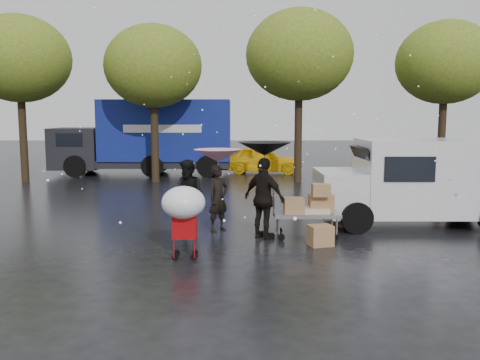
{
  "coord_description": "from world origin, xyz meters",
  "views": [
    {
      "loc": [
        0.05,
        -11.26,
        2.82
      ],
      "look_at": [
        0.06,
        1.0,
        1.24
      ],
      "focal_mm": 38.0,
      "sensor_mm": 36.0,
      "label": 1
    }
  ],
  "objects_px": {
    "person_pink": "(218,198)",
    "vendor_cart": "(310,206)",
    "blue_truck": "(149,137)",
    "yellow_taxi": "(262,160)",
    "shopping_cart": "(184,207)",
    "person_black": "(264,198)",
    "white_van": "(420,180)"
  },
  "relations": [
    {
      "from": "vendor_cart",
      "to": "white_van",
      "type": "relative_size",
      "value": 0.31
    },
    {
      "from": "person_pink",
      "to": "person_black",
      "type": "bearing_deg",
      "value": -79.31
    },
    {
      "from": "white_van",
      "to": "shopping_cart",
      "type": "bearing_deg",
      "value": -150.52
    },
    {
      "from": "person_black",
      "to": "white_van",
      "type": "relative_size",
      "value": 0.38
    },
    {
      "from": "vendor_cart",
      "to": "yellow_taxi",
      "type": "height_order",
      "value": "yellow_taxi"
    },
    {
      "from": "vendor_cart",
      "to": "person_pink",
      "type": "bearing_deg",
      "value": 162.41
    },
    {
      "from": "person_black",
      "to": "yellow_taxi",
      "type": "height_order",
      "value": "person_black"
    },
    {
      "from": "person_black",
      "to": "shopping_cart",
      "type": "relative_size",
      "value": 1.27
    },
    {
      "from": "person_pink",
      "to": "person_black",
      "type": "height_order",
      "value": "person_black"
    },
    {
      "from": "person_pink",
      "to": "shopping_cart",
      "type": "distance_m",
      "value": 2.62
    },
    {
      "from": "person_pink",
      "to": "blue_truck",
      "type": "height_order",
      "value": "blue_truck"
    },
    {
      "from": "yellow_taxi",
      "to": "shopping_cart",
      "type": "bearing_deg",
      "value": 178.37
    },
    {
      "from": "vendor_cart",
      "to": "white_van",
      "type": "bearing_deg",
      "value": 24.29
    },
    {
      "from": "vendor_cart",
      "to": "blue_truck",
      "type": "bearing_deg",
      "value": 115.25
    },
    {
      "from": "yellow_taxi",
      "to": "vendor_cart",
      "type": "bearing_deg",
      "value": -170.98
    },
    {
      "from": "shopping_cart",
      "to": "yellow_taxi",
      "type": "height_order",
      "value": "shopping_cart"
    },
    {
      "from": "person_pink",
      "to": "vendor_cart",
      "type": "distance_m",
      "value": 2.25
    },
    {
      "from": "vendor_cart",
      "to": "blue_truck",
      "type": "distance_m",
      "value": 13.9
    },
    {
      "from": "person_pink",
      "to": "vendor_cart",
      "type": "bearing_deg",
      "value": -61.67
    },
    {
      "from": "blue_truck",
      "to": "white_van",
      "type": "bearing_deg",
      "value": -51.49
    },
    {
      "from": "blue_truck",
      "to": "yellow_taxi",
      "type": "distance_m",
      "value": 5.51
    },
    {
      "from": "vendor_cart",
      "to": "blue_truck",
      "type": "height_order",
      "value": "blue_truck"
    },
    {
      "from": "person_pink",
      "to": "yellow_taxi",
      "type": "relative_size",
      "value": 0.41
    },
    {
      "from": "person_pink",
      "to": "blue_truck",
      "type": "xyz_separation_m",
      "value": [
        -3.77,
        11.85,
        0.95
      ]
    },
    {
      "from": "person_pink",
      "to": "yellow_taxi",
      "type": "height_order",
      "value": "person_pink"
    },
    {
      "from": "person_pink",
      "to": "yellow_taxi",
      "type": "distance_m",
      "value": 12.4
    },
    {
      "from": "blue_truck",
      "to": "yellow_taxi",
      "type": "xyz_separation_m",
      "value": [
        5.38,
        0.44,
        -1.09
      ]
    },
    {
      "from": "shopping_cart",
      "to": "person_black",
      "type": "bearing_deg",
      "value": 47.47
    },
    {
      "from": "person_black",
      "to": "shopping_cart",
      "type": "height_order",
      "value": "person_black"
    },
    {
      "from": "shopping_cart",
      "to": "blue_truck",
      "type": "xyz_separation_m",
      "value": [
        -3.21,
        14.4,
        0.69
      ]
    },
    {
      "from": "vendor_cart",
      "to": "yellow_taxi",
      "type": "distance_m",
      "value": 12.99
    },
    {
      "from": "person_pink",
      "to": "shopping_cart",
      "type": "height_order",
      "value": "person_pink"
    }
  ]
}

